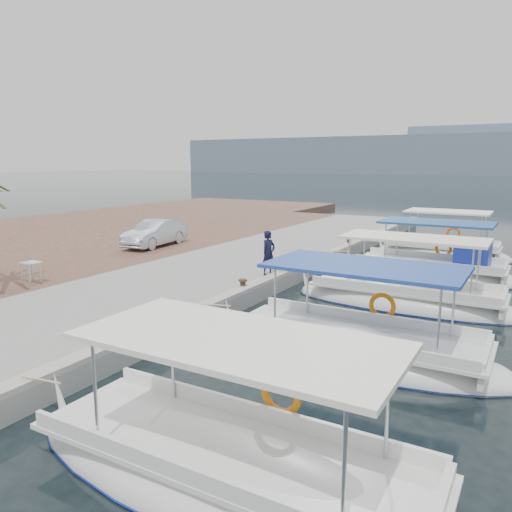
# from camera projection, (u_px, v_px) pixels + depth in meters

# --- Properties ---
(ground) EXTENTS (400.00, 400.00, 0.00)m
(ground) POSITION_uv_depth(u_px,v_px,m) (227.00, 319.00, 14.56)
(ground) COLOR black
(ground) RESTS_ON ground
(concrete_quay) EXTENTS (6.00, 40.00, 0.50)m
(concrete_quay) POSITION_uv_depth(u_px,v_px,m) (232.00, 268.00, 20.24)
(concrete_quay) COLOR gray
(concrete_quay) RESTS_ON ground
(quay_curb) EXTENTS (0.44, 40.00, 0.12)m
(quay_curb) POSITION_uv_depth(u_px,v_px,m) (294.00, 268.00, 18.83)
(quay_curb) COLOR #A6A193
(quay_curb) RESTS_ON concrete_quay
(cobblestone_strip) EXTENTS (4.00, 40.00, 0.50)m
(cobblestone_strip) POSITION_uv_depth(u_px,v_px,m) (139.00, 257.00, 22.68)
(cobblestone_strip) COLOR brown
(cobblestone_strip) RESTS_ON ground
(land_backing) EXTENTS (16.00, 60.00, 0.48)m
(land_backing) POSITION_uv_depth(u_px,v_px,m) (3.00, 240.00, 27.57)
(land_backing) COLOR brown
(land_backing) RESTS_ON ground
(fishing_caique_a) EXTENTS (7.24, 2.27, 2.83)m
(fishing_caique_a) POSITION_uv_depth(u_px,v_px,m) (228.00, 478.00, 7.02)
(fishing_caique_a) COLOR silver
(fishing_caique_a) RESTS_ON ground
(fishing_caique_b) EXTENTS (7.23, 2.48, 2.83)m
(fishing_caique_b) POSITION_uv_depth(u_px,v_px,m) (354.00, 352.00, 11.66)
(fishing_caique_b) COLOR silver
(fishing_caique_b) RESTS_ON ground
(fishing_caique_c) EXTENTS (7.23, 2.10, 2.83)m
(fishing_caique_c) POSITION_uv_depth(u_px,v_px,m) (405.00, 302.00, 15.83)
(fishing_caique_c) COLOR silver
(fishing_caique_c) RESTS_ON ground
(fishing_caique_d) EXTENTS (6.95, 2.46, 2.83)m
(fishing_caique_d) POSITION_uv_depth(u_px,v_px,m) (432.00, 273.00, 19.74)
(fishing_caique_d) COLOR silver
(fishing_caique_d) RESTS_ON ground
(fishing_caique_e) EXTENTS (6.30, 2.38, 2.83)m
(fishing_caique_e) POSITION_uv_depth(u_px,v_px,m) (442.00, 254.00, 24.05)
(fishing_caique_e) COLOR silver
(fishing_caique_e) RESTS_ON ground
(mooring_bollards) EXTENTS (0.28, 20.28, 0.33)m
(mooring_bollards) POSITION_uv_depth(u_px,v_px,m) (243.00, 283.00, 15.88)
(mooring_bollards) COLOR black
(mooring_bollards) RESTS_ON concrete_quay
(fisherman) EXTENTS (0.53, 0.67, 1.61)m
(fisherman) POSITION_uv_depth(u_px,v_px,m) (269.00, 253.00, 17.77)
(fisherman) COLOR black
(fisherman) RESTS_ON concrete_quay
(parked_car) EXTENTS (1.67, 3.91, 1.25)m
(parked_car) POSITION_uv_depth(u_px,v_px,m) (155.00, 233.00, 24.02)
(parked_car) COLOR silver
(parked_car) RESTS_ON cobblestone_strip
(folding_table) EXTENTS (0.55, 0.55, 0.73)m
(folding_table) POSITION_uv_depth(u_px,v_px,m) (31.00, 268.00, 16.59)
(folding_table) COLOR silver
(folding_table) RESTS_ON cobblestone_strip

